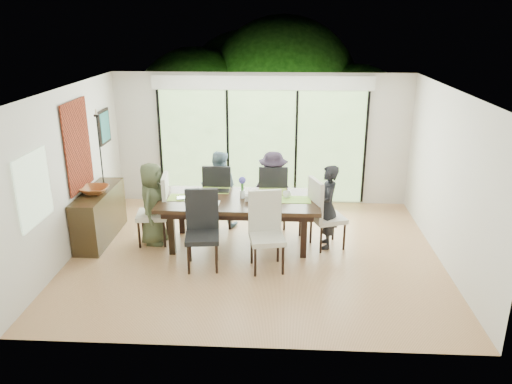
# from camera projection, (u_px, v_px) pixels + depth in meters

# --- Properties ---
(floor) EXTENTS (6.00, 5.00, 0.01)m
(floor) POSITION_uv_depth(u_px,v_px,m) (255.00, 254.00, 8.30)
(floor) COLOR #99633D
(floor) RESTS_ON ground
(ceiling) EXTENTS (6.00, 5.00, 0.01)m
(ceiling) POSITION_uv_depth(u_px,v_px,m) (255.00, 89.00, 7.40)
(ceiling) COLOR white
(ceiling) RESTS_ON wall_back
(wall_back) EXTENTS (6.00, 0.02, 2.70)m
(wall_back) POSITION_uv_depth(u_px,v_px,m) (262.00, 139.00, 10.21)
(wall_back) COLOR silver
(wall_back) RESTS_ON floor
(wall_front) EXTENTS (6.00, 0.02, 2.70)m
(wall_front) POSITION_uv_depth(u_px,v_px,m) (242.00, 245.00, 5.48)
(wall_front) COLOR silver
(wall_front) RESTS_ON floor
(wall_left) EXTENTS (0.02, 5.00, 2.70)m
(wall_left) POSITION_uv_depth(u_px,v_px,m) (68.00, 173.00, 8.00)
(wall_left) COLOR beige
(wall_left) RESTS_ON floor
(wall_right) EXTENTS (0.02, 5.00, 2.70)m
(wall_right) POSITION_uv_depth(u_px,v_px,m) (450.00, 179.00, 7.69)
(wall_right) COLOR white
(wall_right) RESTS_ON floor
(glass_doors) EXTENTS (4.20, 0.02, 2.30)m
(glass_doors) POSITION_uv_depth(u_px,v_px,m) (262.00, 147.00, 10.22)
(glass_doors) COLOR #598C3F
(glass_doors) RESTS_ON wall_back
(blinds_header) EXTENTS (4.40, 0.06, 0.28)m
(blinds_header) POSITION_uv_depth(u_px,v_px,m) (262.00, 83.00, 9.78)
(blinds_header) COLOR white
(blinds_header) RESTS_ON wall_back
(mullion_a) EXTENTS (0.05, 0.04, 2.30)m
(mullion_a) POSITION_uv_depth(u_px,v_px,m) (161.00, 146.00, 10.32)
(mullion_a) COLOR black
(mullion_a) RESTS_ON wall_back
(mullion_b) EXTENTS (0.05, 0.04, 2.30)m
(mullion_b) POSITION_uv_depth(u_px,v_px,m) (228.00, 147.00, 10.25)
(mullion_b) COLOR black
(mullion_b) RESTS_ON wall_back
(mullion_c) EXTENTS (0.05, 0.04, 2.30)m
(mullion_c) POSITION_uv_depth(u_px,v_px,m) (296.00, 148.00, 10.18)
(mullion_c) COLOR black
(mullion_c) RESTS_ON wall_back
(mullion_d) EXTENTS (0.05, 0.04, 2.30)m
(mullion_d) POSITION_uv_depth(u_px,v_px,m) (365.00, 148.00, 10.11)
(mullion_d) COLOR black
(mullion_d) RESTS_ON wall_back
(side_window) EXTENTS (0.02, 0.90, 1.00)m
(side_window) POSITION_uv_depth(u_px,v_px,m) (34.00, 189.00, 6.82)
(side_window) COLOR #8CAD7F
(side_window) RESTS_ON wall_left
(deck) EXTENTS (6.00, 1.80, 0.10)m
(deck) POSITION_uv_depth(u_px,v_px,m) (263.00, 190.00, 11.51)
(deck) COLOR brown
(deck) RESTS_ON ground
(rail_top) EXTENTS (6.00, 0.08, 0.06)m
(rail_top) POSITION_uv_depth(u_px,v_px,m) (265.00, 156.00, 12.07)
(rail_top) COLOR brown
(rail_top) RESTS_ON deck
(foliage_left) EXTENTS (3.20, 3.20, 3.20)m
(foliage_left) POSITION_uv_depth(u_px,v_px,m) (197.00, 111.00, 12.81)
(foliage_left) COLOR #14380F
(foliage_left) RESTS_ON ground
(foliage_mid) EXTENTS (4.00, 4.00, 4.00)m
(foliage_mid) POSITION_uv_depth(u_px,v_px,m) (282.00, 94.00, 13.14)
(foliage_mid) COLOR #14380F
(foliage_mid) RESTS_ON ground
(foliage_right) EXTENTS (2.80, 2.80, 2.80)m
(foliage_right) POSITION_uv_depth(u_px,v_px,m) (354.00, 121.00, 12.47)
(foliage_right) COLOR #14380F
(foliage_right) RESTS_ON ground
(foliage_far) EXTENTS (3.60, 3.60, 3.60)m
(foliage_far) POSITION_uv_depth(u_px,v_px,m) (247.00, 97.00, 13.91)
(foliage_far) COLOR #14380F
(foliage_far) RESTS_ON ground
(table_top) EXTENTS (2.68, 1.23, 0.07)m
(table_top) POSITION_uv_depth(u_px,v_px,m) (239.00, 201.00, 8.38)
(table_top) COLOR black
(table_top) RESTS_ON floor
(table_apron) EXTENTS (2.45, 1.00, 0.11)m
(table_apron) POSITION_uv_depth(u_px,v_px,m) (239.00, 206.00, 8.41)
(table_apron) COLOR black
(table_apron) RESTS_ON floor
(table_leg_fl) EXTENTS (0.10, 0.10, 0.77)m
(table_leg_fl) POSITION_uv_depth(u_px,v_px,m) (172.00, 232.00, 8.17)
(table_leg_fl) COLOR black
(table_leg_fl) RESTS_ON floor
(table_leg_fr) EXTENTS (0.10, 0.10, 0.77)m
(table_leg_fr) POSITION_uv_depth(u_px,v_px,m) (304.00, 235.00, 8.06)
(table_leg_fr) COLOR black
(table_leg_fr) RESTS_ON floor
(table_leg_bl) EXTENTS (0.10, 0.10, 0.77)m
(table_leg_bl) POSITION_uv_depth(u_px,v_px,m) (182.00, 213.00, 8.98)
(table_leg_bl) COLOR black
(table_leg_bl) RESTS_ON floor
(table_leg_br) EXTENTS (0.10, 0.10, 0.77)m
(table_leg_br) POSITION_uv_depth(u_px,v_px,m) (302.00, 215.00, 8.87)
(table_leg_br) COLOR black
(table_leg_br) RESTS_ON floor
(chair_left_end) EXTENTS (0.57, 0.57, 1.23)m
(chair_left_end) POSITION_uv_depth(u_px,v_px,m) (152.00, 209.00, 8.52)
(chair_left_end) COLOR silver
(chair_left_end) RESTS_ON floor
(chair_right_end) EXTENTS (0.66, 0.66, 1.23)m
(chair_right_end) POSITION_uv_depth(u_px,v_px,m) (328.00, 213.00, 8.37)
(chair_right_end) COLOR beige
(chair_right_end) RESTS_ON floor
(chair_far_left) EXTENTS (0.53, 0.53, 1.23)m
(chair_far_left) POSITION_uv_depth(u_px,v_px,m) (219.00, 194.00, 9.27)
(chair_far_left) COLOR black
(chair_far_left) RESTS_ON floor
(chair_far_right) EXTENTS (0.53, 0.53, 1.23)m
(chair_far_right) POSITION_uv_depth(u_px,v_px,m) (273.00, 195.00, 9.22)
(chair_far_right) COLOR black
(chair_far_right) RESTS_ON floor
(chair_near_left) EXTENTS (0.57, 0.57, 1.23)m
(chair_near_left) POSITION_uv_depth(u_px,v_px,m) (202.00, 231.00, 7.65)
(chair_near_left) COLOR black
(chair_near_left) RESTS_ON floor
(chair_near_right) EXTENTS (0.60, 0.60, 1.23)m
(chair_near_right) POSITION_uv_depth(u_px,v_px,m) (267.00, 233.00, 7.60)
(chair_near_right) COLOR beige
(chair_near_right) RESTS_ON floor
(person_left_end) EXTENTS (0.50, 0.72, 1.44)m
(person_left_end) POSITION_uv_depth(u_px,v_px,m) (153.00, 204.00, 8.48)
(person_left_end) COLOR #4A5438
(person_left_end) RESTS_ON floor
(person_right_end) EXTENTS (0.43, 0.68, 1.44)m
(person_right_end) POSITION_uv_depth(u_px,v_px,m) (327.00, 207.00, 8.33)
(person_right_end) COLOR black
(person_right_end) RESTS_ON floor
(person_far_left) EXTENTS (0.71, 0.49, 1.44)m
(person_far_left) POSITION_uv_depth(u_px,v_px,m) (219.00, 189.00, 9.21)
(person_far_left) COLOR #708FA3
(person_far_left) RESTS_ON floor
(person_far_right) EXTENTS (0.71, 0.49, 1.44)m
(person_far_right) POSITION_uv_depth(u_px,v_px,m) (273.00, 190.00, 9.16)
(person_far_right) COLOR #261D2C
(person_far_right) RESTS_ON floor
(placemat_left) EXTENTS (0.49, 0.36, 0.01)m
(placemat_left) POSITION_uv_depth(u_px,v_px,m) (183.00, 197.00, 8.42)
(placemat_left) COLOR olive
(placemat_left) RESTS_ON table_top
(placemat_right) EXTENTS (0.49, 0.36, 0.01)m
(placemat_right) POSITION_uv_depth(u_px,v_px,m) (296.00, 200.00, 8.32)
(placemat_right) COLOR #7EB33F
(placemat_right) RESTS_ON table_top
(placemat_far_l) EXTENTS (0.49, 0.36, 0.01)m
(placemat_far_l) POSITION_uv_depth(u_px,v_px,m) (216.00, 190.00, 8.77)
(placemat_far_l) COLOR olive
(placemat_far_l) RESTS_ON table_top
(placemat_far_r) EXTENTS (0.49, 0.36, 0.01)m
(placemat_far_r) POSITION_uv_depth(u_px,v_px,m) (272.00, 191.00, 8.72)
(placemat_far_r) COLOR #93B13F
(placemat_far_r) RESTS_ON table_top
(placemat_paper) EXTENTS (0.49, 0.36, 0.01)m
(placemat_paper) POSITION_uv_depth(u_px,v_px,m) (204.00, 204.00, 8.11)
(placemat_paper) COLOR white
(placemat_paper) RESTS_ON table_top
(tablet_far_l) EXTENTS (0.29, 0.20, 0.01)m
(tablet_far_l) POSITION_uv_depth(u_px,v_px,m) (221.00, 191.00, 8.71)
(tablet_far_l) COLOR black
(tablet_far_l) RESTS_ON table_top
(tablet_far_r) EXTENTS (0.27, 0.19, 0.01)m
(tablet_far_r) POSITION_uv_depth(u_px,v_px,m) (270.00, 192.00, 8.67)
(tablet_far_r) COLOR black
(tablet_far_r) RESTS_ON table_top
(papers) EXTENTS (0.33, 0.25, 0.00)m
(papers) POSITION_uv_depth(u_px,v_px,m) (281.00, 200.00, 8.29)
(papers) COLOR white
(papers) RESTS_ON table_top
(platter_base) EXTENTS (0.29, 0.29, 0.03)m
(platter_base) POSITION_uv_depth(u_px,v_px,m) (204.00, 203.00, 8.11)
(platter_base) COLOR white
(platter_base) RESTS_ON table_top
(platter_snacks) EXTENTS (0.22, 0.22, 0.02)m
(platter_snacks) POSITION_uv_depth(u_px,v_px,m) (204.00, 202.00, 8.10)
(platter_snacks) COLOR orange
(platter_snacks) RESTS_ON table_top
(vase) EXTENTS (0.09, 0.09, 0.13)m
(vase) POSITION_uv_depth(u_px,v_px,m) (242.00, 194.00, 8.39)
(vase) COLOR silver
(vase) RESTS_ON table_top
(hyacinth_stems) EXTENTS (0.04, 0.04, 0.18)m
(hyacinth_stems) POSITION_uv_depth(u_px,v_px,m) (242.00, 187.00, 8.35)
(hyacinth_stems) COLOR #337226
(hyacinth_stems) RESTS_ON table_top
(hyacinth_blooms) EXTENTS (0.12, 0.12, 0.12)m
(hyacinth_blooms) POSITION_uv_depth(u_px,v_px,m) (242.00, 180.00, 8.31)
(hyacinth_blooms) COLOR #524EC3
(hyacinth_blooms) RESTS_ON table_top
(laptop) EXTENTS (0.40, 0.29, 0.03)m
(laptop) POSITION_uv_depth(u_px,v_px,m) (188.00, 199.00, 8.31)
(laptop) COLOR silver
(laptop) RESTS_ON table_top
(cup_a) EXTENTS (0.18, 0.18, 0.11)m
(cup_a) POSITION_uv_depth(u_px,v_px,m) (199.00, 192.00, 8.53)
(cup_a) COLOR white
(cup_a) RESTS_ON table_top
(cup_b) EXTENTS (0.16, 0.16, 0.10)m
(cup_b) POSITION_uv_depth(u_px,v_px,m) (248.00, 198.00, 8.25)
(cup_b) COLOR white
(cup_b) RESTS_ON table_top
(cup_c) EXTENTS (0.19, 0.19, 0.11)m
(cup_c) POSITION_uv_depth(u_px,v_px,m) (287.00, 195.00, 8.40)
(cup_c) COLOR white
(cup_c) RESTS_ON table_top
(book) EXTENTS (0.26, 0.30, 0.02)m
(book) POSITION_uv_depth(u_px,v_px,m) (254.00, 197.00, 8.40)
(book) COLOR white
(book) RESTS_ON table_top
(sideboard) EXTENTS (0.44, 1.57, 0.88)m
(sideboard) POSITION_uv_depth(u_px,v_px,m) (100.00, 215.00, 8.73)
(sideboard) COLOR black
(sideboard) RESTS_ON floor
(bowl) EXTENTS (0.47, 0.47, 0.11)m
(bowl) POSITION_uv_depth(u_px,v_px,m) (94.00, 190.00, 8.47)
(bowl) COLOR brown
(bowl) RESTS_ON sideboard
(candlestick_base) EXTENTS (0.10, 0.10, 0.04)m
(candlestick_base) POSITION_uv_depth(u_px,v_px,m) (104.00, 184.00, 8.91)
(candlestick_base) COLOR black
(candlestick_base) RESTS_ON sideboard
(candlestick_shaft) EXTENTS (0.02, 0.02, 1.23)m
(candlestick_shaft) POSITION_uv_depth(u_px,v_px,m) (100.00, 150.00, 8.70)
(candlestick_shaft) COLOR black
(candlestick_shaft) RESTS_ON sideboard
(candlestick_pan) EXTENTS (0.10, 0.10, 0.03)m
(candlestick_pan) POSITION_uv_depth(u_px,v_px,m) (96.00, 115.00, 8.50)
(candlestick_pan) COLOR black
(candlestick_pan) RESTS_ON sideboard
(candle) EXTENTS (0.04, 0.04, 0.10)m
(candle) POSITION_uv_depth(u_px,v_px,m) (96.00, 112.00, 8.48)
(candle) COLOR silver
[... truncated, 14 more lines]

